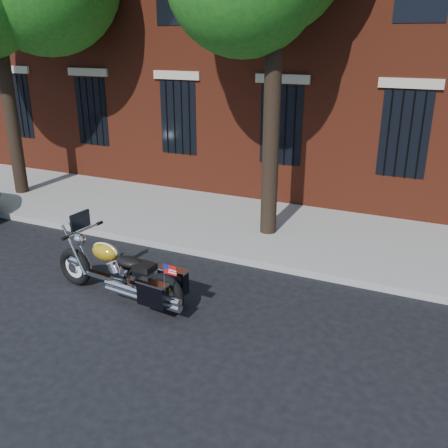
% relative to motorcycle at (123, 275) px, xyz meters
% --- Properties ---
extents(ground, '(120.00, 120.00, 0.00)m').
position_rel_motorcycle_xyz_m(ground, '(0.76, 0.89, -0.49)').
color(ground, black).
rests_on(ground, ground).
extents(curb, '(40.00, 0.16, 0.15)m').
position_rel_motorcycle_xyz_m(curb, '(0.76, 2.27, -0.42)').
color(curb, gray).
rests_on(curb, ground).
extents(sidewalk, '(40.00, 3.60, 0.15)m').
position_rel_motorcycle_xyz_m(sidewalk, '(0.76, 4.15, -0.42)').
color(sidewalk, gray).
rests_on(sidewalk, ground).
extents(motorcycle, '(2.86, 0.98, 1.46)m').
position_rel_motorcycle_xyz_m(motorcycle, '(0.00, 0.00, 0.00)').
color(motorcycle, black).
rests_on(motorcycle, ground).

